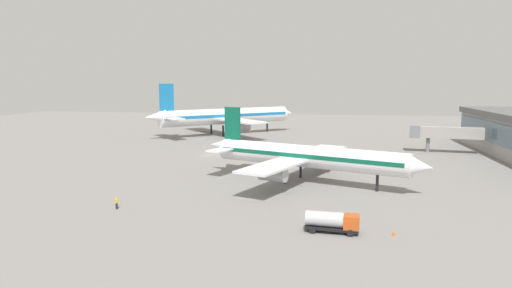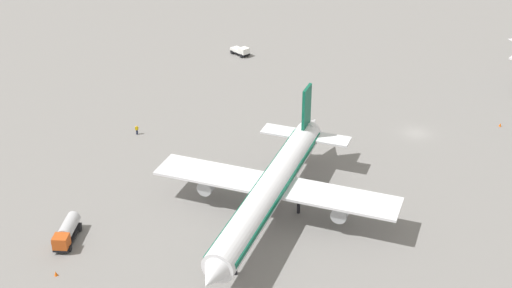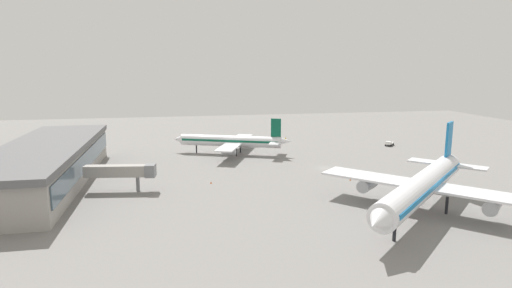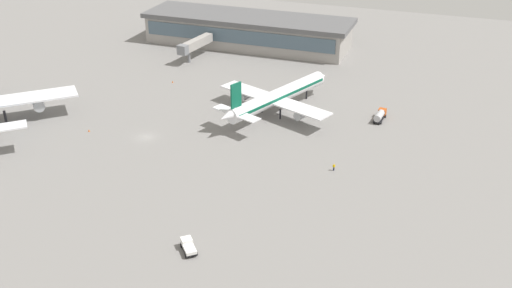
{
  "view_description": "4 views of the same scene",
  "coord_description": "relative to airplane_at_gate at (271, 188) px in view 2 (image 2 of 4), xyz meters",
  "views": [
    {
      "loc": [
        -104.56,
        -29.06,
        17.86
      ],
      "look_at": [
        -20.34,
        -15.04,
        5.96
      ],
      "focal_mm": 31.36,
      "sensor_mm": 36.0,
      "label": 1
    },
    {
      "loc": [
        -29.56,
        -103.6,
        53.43
      ],
      "look_at": [
        -27.54,
        -15.34,
        6.35
      ],
      "focal_mm": 48.59,
      "sensor_mm": 36.0,
      "label": 2
    },
    {
      "loc": [
        119.4,
        -44.41,
        30.74
      ],
      "look_at": [
        -29.08,
        -15.49,
        2.71
      ],
      "focal_mm": 29.71,
      "sensor_mm": 36.0,
      "label": 3
    },
    {
      "loc": [
        -70.06,
        113.77,
        64.86
      ],
      "look_at": [
        -28.7,
        -0.22,
        2.98
      ],
      "focal_mm": 41.75,
      "sensor_mm": 36.0,
      "label": 4
    }
  ],
  "objects": [
    {
      "name": "ground",
      "position": [
        25.68,
        24.85,
        -4.73
      ],
      "size": [
        288.0,
        288.0,
        0.0
      ],
      "primitive_type": "plane",
      "color": "gray"
    },
    {
      "name": "pushback_tractor",
      "position": [
        -3.94,
        62.37,
        -3.76
      ],
      "size": [
        4.32,
        4.57,
        1.9
      ],
      "rotation": [
        0.0,
        0.0,
        5.43
      ],
      "color": "black",
      "rests_on": "ground"
    },
    {
      "name": "safety_cone_mid_apron",
      "position": [
        40.65,
        26.93,
        -4.43
      ],
      "size": [
        0.44,
        0.44,
        0.6
      ],
      "primitive_type": "cone",
      "color": "#EA590C",
      "rests_on": "ground"
    },
    {
      "name": "airplane_at_gate",
      "position": [
        0.0,
        0.0,
        0.0
      ],
      "size": [
        33.74,
        40.86,
        13.01
      ],
      "rotation": [
        0.0,
        0.0,
        4.33
      ],
      "color": "white",
      "rests_on": "ground"
    },
    {
      "name": "fuel_truck",
      "position": [
        -26.63,
        -4.71,
        -3.34
      ],
      "size": [
        2.67,
        6.45,
        2.5
      ],
      "rotation": [
        0.0,
        0.0,
        4.62
      ],
      "color": "black",
      "rests_on": "ground"
    },
    {
      "name": "ground_crew_worker",
      "position": [
        -21.54,
        25.36,
        -3.88
      ],
      "size": [
        0.54,
        0.5,
        1.67
      ],
      "rotation": [
        0.0,
        0.0,
        1.96
      ],
      "color": "#1E2338",
      "rests_on": "ground"
    },
    {
      "name": "safety_cone_far_side",
      "position": [
        -26.54,
        -11.86,
        -4.43
      ],
      "size": [
        0.44,
        0.44,
        0.6
      ],
      "primitive_type": "cone",
      "color": "#EA590C",
      "rests_on": "ground"
    }
  ]
}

